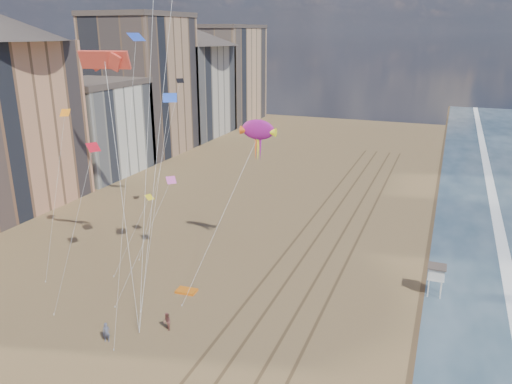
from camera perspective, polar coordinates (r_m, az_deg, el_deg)
wet_sand at (r=64.67m, az=22.88°, el=-6.58°), size 260.00×260.00×0.00m
foam at (r=65.04m, az=26.58°, el=-6.96°), size 260.00×260.00×0.00m
tracks at (r=56.97m, az=6.13°, el=-8.51°), size 7.68×120.00×0.01m
buildings at (r=105.36m, az=-14.57°, el=10.97°), size 34.72×131.35×29.00m
lifeguard_stand at (r=53.10m, az=19.93°, el=-8.67°), size 1.77×1.77×3.20m
grounded_kite at (r=52.10m, az=-7.95°, el=-11.14°), size 2.12×1.43×0.23m
show_kite at (r=53.28m, az=0.22°, el=7.09°), size 4.04×6.46×19.02m
kite_flyer_a at (r=45.81m, az=-16.73°, el=-15.10°), size 0.75×0.64×1.75m
kite_flyer_b at (r=46.10m, az=-10.14°, el=-14.39°), size 1.03×1.03×1.68m
small_kites at (r=52.62m, az=-13.28°, el=8.00°), size 16.37×17.36×19.68m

